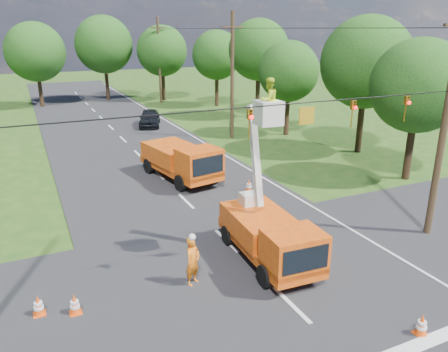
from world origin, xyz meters
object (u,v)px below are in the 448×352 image
tree_right_a (418,86)px  tree_right_c (289,72)px  distant_car (150,118)px  traffic_cone_2 (240,209)px  traffic_cone_7 (214,160)px  tree_right_e (217,55)px  traffic_cone_4 (75,304)px  traffic_cone_1 (422,325)px  bucket_truck (270,226)px  traffic_cone_3 (249,186)px  tree_right_d (259,50)px  ground_worker (193,261)px  tree_far_a (35,52)px  pole_right_mid (232,75)px  pole_right_far (159,60)px  tree_right_b (366,63)px  tree_far_c (162,51)px  tree_far_b (104,45)px  traffic_cone_5 (38,306)px  pole_right_near (445,120)px  second_truck (182,160)px

tree_right_a → tree_right_c: bearing=91.3°
distant_car → traffic_cone_2: bearing=-75.9°
traffic_cone_7 → tree_right_e: 24.28m
distant_car → traffic_cone_7: (0.52, -13.85, -0.42)m
tree_right_a → tree_right_c: tree_right_a is taller
traffic_cone_4 → traffic_cone_1: bearing=-30.4°
bucket_truck → traffic_cone_1: bearing=-68.6°
traffic_cone_3 → traffic_cone_4: same height
tree_right_a → traffic_cone_3: bearing=168.5°
tree_right_c → tree_right_d: bearing=78.7°
ground_worker → tree_far_a: 42.83m
traffic_cone_3 → tree_right_a: size_ratio=0.09×
pole_right_mid → tree_right_e: pole_right_mid is taller
traffic_cone_1 → tree_right_a: size_ratio=0.09×
traffic_cone_3 → pole_right_far: bearing=81.5°
pole_right_mid → traffic_cone_7: bearing=-124.5°
tree_right_b → tree_far_a: size_ratio=1.02×
tree_right_b → tree_far_c: bearing=100.4°
traffic_cone_3 → tree_right_c: 15.35m
pole_right_mid → tree_far_a: (-13.50, 23.00, 1.08)m
tree_right_a → tree_right_d: 21.07m
traffic_cone_3 → traffic_cone_2: bearing=-125.2°
distant_car → traffic_cone_2: 22.21m
pole_right_far → tree_right_a: bearing=-81.6°
pole_right_mid → tree_far_c: size_ratio=1.09×
traffic_cone_2 → tree_right_a: (11.76, 0.83, 5.20)m
pole_right_mid → pole_right_far: size_ratio=1.00×
tree_right_a → tree_right_b: (1.50, 6.00, 0.87)m
traffic_cone_7 → tree_right_e: bearing=65.5°
tree_right_b → tree_far_b: (-12.00, 33.00, 0.37)m
traffic_cone_5 → tree_far_b: (10.56, 44.06, 6.45)m
ground_worker → pole_right_mid: (10.96, 19.43, 4.19)m
tree_right_b → tree_right_c: tree_right_b is taller
bucket_truck → traffic_cone_5: 8.45m
tree_right_b → tree_far_c: (-5.50, 30.00, -0.37)m
tree_far_b → tree_right_b: bearing=-70.0°
traffic_cone_3 → tree_right_b: 13.42m
tree_far_b → traffic_cone_2: bearing=-91.8°
traffic_cone_1 → traffic_cone_7: (1.32, 18.32, 0.00)m
tree_far_a → tree_far_b: tree_far_b is taller
pole_right_near → tree_far_c: size_ratio=1.09×
traffic_cone_2 → distant_car: bearing=85.5°
second_truck → traffic_cone_3: bearing=-63.8°
tree_right_c → tree_far_c: (-3.70, 23.00, 0.75)m
tree_right_a → tree_far_c: 36.22m
traffic_cone_4 → traffic_cone_7: 16.67m
pole_right_mid → tree_right_d: pole_right_mid is taller
second_truck → tree_right_e: bearing=50.7°
distant_car → pole_right_near: 28.10m
ground_worker → second_truck: bearing=37.7°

